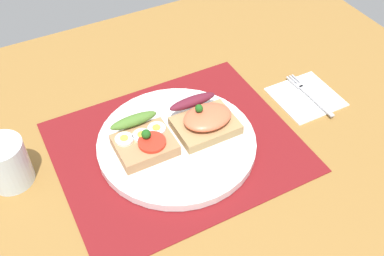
# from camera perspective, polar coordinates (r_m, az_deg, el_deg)

# --- Properties ---
(ground_plane) EXTENTS (1.20, 0.90, 0.03)m
(ground_plane) POSITION_cam_1_polar(r_m,az_deg,el_deg) (0.80, -1.91, -3.19)
(ground_plane) COLOR olive
(placemat) EXTENTS (0.41, 0.34, 0.00)m
(placemat) POSITION_cam_1_polar(r_m,az_deg,el_deg) (0.79, -1.94, -2.35)
(placemat) COLOR maroon
(placemat) RESTS_ON ground_plane
(plate) EXTENTS (0.28, 0.28, 0.02)m
(plate) POSITION_cam_1_polar(r_m,az_deg,el_deg) (0.78, -1.95, -1.90)
(plate) COLOR white
(plate) RESTS_ON placemat
(sandwich_egg_tomato) EXTENTS (0.10, 0.10, 0.04)m
(sandwich_egg_tomato) POSITION_cam_1_polar(r_m,az_deg,el_deg) (0.76, -6.21, -1.55)
(sandwich_egg_tomato) COLOR #AC7B50
(sandwich_egg_tomato) RESTS_ON plate
(sandwich_salmon) EXTENTS (0.11, 0.10, 0.05)m
(sandwich_salmon) POSITION_cam_1_polar(r_m,az_deg,el_deg) (0.79, 1.51, 1.24)
(sandwich_salmon) COLOR #A78654
(sandwich_salmon) RESTS_ON plate
(napkin) EXTENTS (0.12, 0.12, 0.01)m
(napkin) POSITION_cam_1_polar(r_m,az_deg,el_deg) (0.91, 14.39, 3.79)
(napkin) COLOR white
(napkin) RESTS_ON ground_plane
(fork) EXTENTS (0.02, 0.13, 0.00)m
(fork) POSITION_cam_1_polar(r_m,az_deg,el_deg) (0.91, 14.59, 4.23)
(fork) COLOR #B7B7BC
(fork) RESTS_ON napkin
(drinking_glass) EXTENTS (0.07, 0.07, 0.08)m
(drinking_glass) POSITION_cam_1_polar(r_m,az_deg,el_deg) (0.77, -22.51, -4.14)
(drinking_glass) COLOR silver
(drinking_glass) RESTS_ON ground_plane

